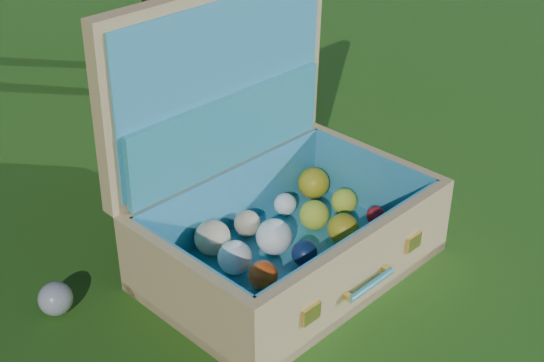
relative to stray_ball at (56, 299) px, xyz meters
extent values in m
plane|color=#215114|center=(0.60, 0.07, -0.04)|extent=(60.00, 60.00, 0.00)
sphere|color=#4692B7|center=(0.00, 0.00, 0.00)|extent=(0.08, 0.08, 0.08)
cube|color=tan|center=(0.54, -0.11, -0.03)|extent=(0.77, 0.62, 0.02)
cube|color=tan|center=(0.60, -0.31, 0.06)|extent=(0.65, 0.21, 0.20)
cube|color=tan|center=(0.48, 0.09, 0.06)|extent=(0.65, 0.21, 0.20)
cube|color=tan|center=(0.23, -0.20, 0.06)|extent=(0.14, 0.39, 0.20)
cube|color=tan|center=(0.85, -0.02, 0.06)|extent=(0.14, 0.39, 0.20)
cube|color=teal|center=(0.54, -0.11, -0.01)|extent=(0.71, 0.56, 0.01)
cube|color=teal|center=(0.59, -0.30, 0.07)|extent=(0.60, 0.18, 0.18)
cube|color=teal|center=(0.48, 0.08, 0.07)|extent=(0.60, 0.18, 0.18)
cube|color=teal|center=(0.24, -0.20, 0.07)|extent=(0.12, 0.38, 0.18)
cube|color=teal|center=(0.83, -0.02, 0.07)|extent=(0.12, 0.38, 0.18)
cube|color=tan|center=(0.47, 0.12, 0.39)|extent=(0.66, 0.24, 0.45)
cube|color=teal|center=(0.48, 0.09, 0.38)|extent=(0.60, 0.19, 0.40)
cube|color=teal|center=(0.48, 0.09, 0.26)|extent=(0.58, 0.19, 0.19)
cube|color=#F2C659|center=(0.43, -0.38, 0.06)|extent=(0.05, 0.02, 0.04)
cube|color=#F2C659|center=(0.77, -0.28, 0.06)|extent=(0.05, 0.02, 0.04)
cylinder|color=teal|center=(0.61, -0.34, 0.05)|extent=(0.14, 0.06, 0.02)
cube|color=#F2C659|center=(0.54, -0.35, 0.05)|extent=(0.02, 0.02, 0.01)
cube|color=#F2C659|center=(0.67, -0.32, 0.05)|extent=(0.02, 0.02, 0.01)
sphere|color=yellow|center=(0.32, -0.31, 0.03)|extent=(0.08, 0.08, 0.08)
sphere|color=yellow|center=(0.46, -0.27, 0.03)|extent=(0.07, 0.07, 0.07)
sphere|color=#FF4E15|center=(0.58, -0.26, 0.03)|extent=(0.07, 0.07, 0.07)
sphere|color=yellow|center=(0.70, -0.21, 0.03)|extent=(0.07, 0.07, 0.07)
sphere|color=#0E1F48|center=(0.83, -0.17, 0.03)|extent=(0.08, 0.08, 0.08)
sphere|color=#AA0D1A|center=(0.30, -0.24, 0.02)|extent=(0.05, 0.05, 0.05)
sphere|color=#FF4E15|center=(0.43, -0.18, 0.03)|extent=(0.07, 0.07, 0.07)
sphere|color=#0E1F48|center=(0.56, -0.15, 0.02)|extent=(0.06, 0.06, 0.06)
sphere|color=gold|center=(0.69, -0.12, 0.03)|extent=(0.08, 0.08, 0.08)
sphere|color=#AA0D1A|center=(0.81, -0.09, 0.02)|extent=(0.05, 0.05, 0.05)
sphere|color=#FF4E15|center=(0.28, -0.13, 0.02)|extent=(0.05, 0.05, 0.05)
sphere|color=white|center=(0.40, -0.10, 0.03)|extent=(0.08, 0.08, 0.08)
sphere|color=white|center=(0.52, -0.07, 0.04)|extent=(0.09, 0.09, 0.09)
sphere|color=yellow|center=(0.66, -0.03, 0.03)|extent=(0.08, 0.08, 0.08)
sphere|color=yellow|center=(0.76, 0.00, 0.03)|extent=(0.07, 0.07, 0.07)
sphere|color=yellow|center=(0.25, -0.04, 0.03)|extent=(0.07, 0.07, 0.07)
sphere|color=#CDB791|center=(0.38, 0.00, 0.04)|extent=(0.09, 0.09, 0.09)
sphere|color=#CDB791|center=(0.49, 0.03, 0.03)|extent=(0.07, 0.07, 0.07)
sphere|color=white|center=(0.62, 0.06, 0.02)|extent=(0.06, 0.06, 0.06)
sphere|color=gold|center=(0.74, 0.10, 0.04)|extent=(0.09, 0.09, 0.09)
camera|label=1|loc=(-0.21, -1.39, 1.08)|focal=50.00mm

